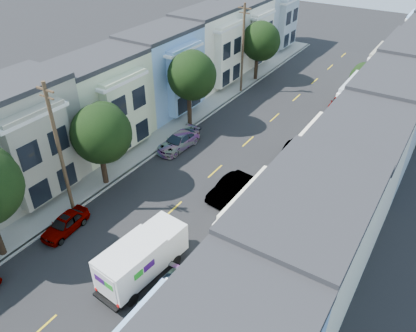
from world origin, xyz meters
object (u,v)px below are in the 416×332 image
tree_e (260,41)px  lead_sedan (230,188)px  tree_c (100,134)px  parked_right_d (339,102)px  parked_right_b (160,306)px  fedex_truck (142,257)px  utility_pole_far (243,49)px  utility_pole_near (60,151)px  parked_left_c (65,224)px  parked_right_c (292,155)px  tree_d (191,76)px  tree_far_r (363,79)px  parked_left_d (179,141)px

tree_e → lead_sedan: (8.99, -22.62, -4.24)m
tree_c → tree_e: size_ratio=0.96×
tree_e → parked_right_d: size_ratio=1.79×
tree_c → parked_right_b: bearing=-33.7°
fedex_truck → parked_right_d: 30.01m
parked_right_b → utility_pole_far: bearing=106.9°
tree_c → tree_e: bearing=90.0°
utility_pole_near → fedex_truck: bearing=-13.1°
utility_pole_near → lead_sedan: bearing=40.9°
parked_left_c → parked_right_c: size_ratio=0.86×
utility_pole_near → parked_left_c: utility_pole_near is taller
tree_d → parked_right_c: tree_d is taller
tree_e → parked_right_b: 36.17m
utility_pole_far → parked_left_c: 28.26m
utility_pole_far → parked_right_c: 16.45m
tree_far_r → parked_right_b: tree_far_r is taller
tree_c → parked_right_d: 26.92m
lead_sedan → parked_right_b: parked_right_b is taller
parked_left_d → parked_right_d: parked_left_d is taller
utility_pole_far → utility_pole_near: bearing=-90.0°
parked_left_c → parked_right_c: 19.31m
utility_pole_near → utility_pole_far: bearing=90.0°
tree_c → parked_right_c: tree_c is taller
parked_right_c → fedex_truck: bearing=-103.3°
utility_pole_far → parked_right_c: size_ratio=2.20×
parked_right_c → utility_pole_near: bearing=-131.5°
lead_sedan → parked_right_d: size_ratio=1.05×
parked_left_c → parked_right_b: bearing=-15.9°
tree_d → tree_e: bearing=90.0°
parked_right_b → parked_left_d: bearing=119.0°
parked_left_d → tree_e: bearing=97.9°
tree_d → parked_right_c: (11.20, -0.97, -4.62)m
utility_pole_near → parked_right_c: 19.05m
tree_c → utility_pole_far: size_ratio=0.71×
tree_far_r → parked_right_d: 3.72m
lead_sedan → parked_left_c: size_ratio=1.09×
parked_left_c → parked_right_d: size_ratio=0.96×
lead_sedan → utility_pole_near: bearing=-132.3°
parked_right_b → tree_c: bearing=142.5°
parked_left_c → parked_right_b: (9.80, -1.86, 0.11)m
lead_sedan → parked_left_c: 12.28m
tree_e → lead_sedan: bearing=-68.3°
tree_c → utility_pole_near: (0.00, -3.75, 0.41)m
tree_far_r → parked_right_c: bearing=-98.6°
tree_far_r → parked_right_b: 31.92m
tree_far_r → utility_pole_near: 30.98m
utility_pole_far → lead_sedan: bearing=-63.7°
tree_d → parked_right_b: 22.93m
tree_e → fedex_truck: size_ratio=1.25×
tree_d → utility_pole_far: utility_pole_far is taller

